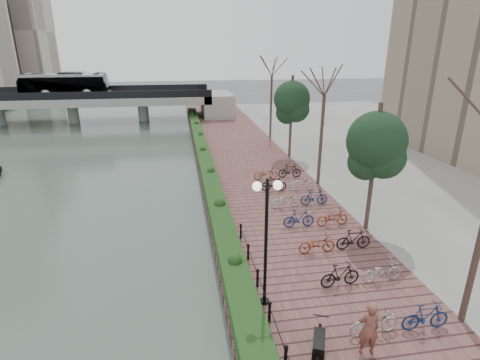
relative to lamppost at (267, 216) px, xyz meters
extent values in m
cube|color=#46574D|center=(-16.46, 20.99, -3.99)|extent=(30.00, 130.00, 0.02)
cube|color=brown|center=(2.54, 13.49, -3.75)|extent=(8.00, 75.00, 0.50)
cube|color=gray|center=(18.54, 13.49, -3.75)|extent=(24.00, 75.00, 0.50)
cube|color=#193613|center=(-0.86, 15.99, -3.20)|extent=(1.10, 56.00, 0.60)
cylinder|color=black|center=(-0.06, -3.01, -3.15)|extent=(0.10, 0.10, 0.70)
cylinder|color=black|center=(-0.06, -1.01, -3.15)|extent=(0.10, 0.10, 0.70)
cylinder|color=black|center=(-0.06, 0.99, -3.15)|extent=(0.10, 0.10, 0.70)
cylinder|color=black|center=(-0.06, 2.99, -3.15)|extent=(0.10, 0.10, 0.70)
cylinder|color=black|center=(-0.06, 4.99, -3.15)|extent=(0.10, 0.10, 0.70)
cylinder|color=black|center=(0.00, 0.00, -1.07)|extent=(0.12, 0.12, 4.85)
cylinder|color=black|center=(0.00, 0.00, 1.10)|extent=(0.70, 0.06, 0.06)
sphere|color=white|center=(-0.35, 0.00, 1.10)|extent=(0.32, 0.32, 0.32)
sphere|color=white|center=(0.35, 0.00, 1.10)|extent=(0.32, 0.32, 0.32)
imported|color=brown|center=(2.54, -2.87, -2.59)|extent=(0.72, 0.53, 1.81)
imported|color=#A9A8AD|center=(3.14, -2.09, -3.05)|extent=(0.60, 1.71, 0.90)
imported|color=black|center=(3.14, 0.51, -3.00)|extent=(0.47, 1.66, 1.00)
imported|color=maroon|center=(3.14, 3.11, -3.05)|extent=(0.60, 1.71, 0.90)
imported|color=navy|center=(3.14, 5.71, -3.00)|extent=(0.47, 1.66, 1.00)
imported|color=#A9A8AD|center=(3.14, 8.31, -3.05)|extent=(0.60, 1.71, 0.90)
imported|color=black|center=(3.14, 10.91, -3.00)|extent=(0.47, 1.66, 1.00)
imported|color=maroon|center=(3.14, 13.51, -3.05)|extent=(0.60, 1.72, 0.90)
imported|color=navy|center=(4.94, -2.09, -3.00)|extent=(0.47, 1.66, 1.00)
imported|color=#A9A8AD|center=(4.94, 0.51, -3.05)|extent=(0.60, 1.71, 0.90)
imported|color=black|center=(4.94, 3.11, -3.00)|extent=(0.47, 1.66, 1.00)
imported|color=maroon|center=(4.94, 5.71, -3.05)|extent=(0.60, 1.71, 0.90)
imported|color=navy|center=(4.94, 8.31, -3.00)|extent=(0.47, 1.66, 1.00)
imported|color=#A9A8AD|center=(4.94, 10.91, -3.05)|extent=(0.60, 1.71, 0.90)
imported|color=black|center=(4.94, 13.51, -3.00)|extent=(0.47, 1.66, 1.00)
cube|color=gray|center=(-16.46, 40.99, -1.00)|extent=(36.00, 8.00, 1.00)
cube|color=black|center=(-16.46, 37.09, -0.05)|extent=(36.00, 0.15, 0.90)
cube|color=black|center=(-16.46, 44.89, -0.05)|extent=(36.00, 0.15, 0.90)
cylinder|color=gray|center=(-16.46, 40.99, -2.75)|extent=(1.40, 1.40, 2.50)
cylinder|color=gray|center=(-7.46, 40.99, -2.75)|extent=(1.40, 1.40, 2.50)
imported|color=silver|center=(-16.97, 40.99, 1.00)|extent=(2.52, 10.77, 3.00)
cube|color=#BCAC9C|center=(-34.46, 75.99, 8.50)|extent=(12.00, 12.00, 24.00)
camera|label=1|loc=(-2.76, -11.24, 5.39)|focal=28.00mm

